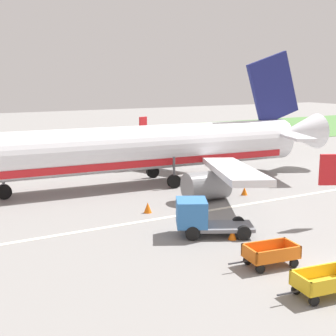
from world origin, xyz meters
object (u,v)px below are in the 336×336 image
(airplane, at_px, (147,149))
(traffic_cone_near_plane, at_px, (148,208))
(baggage_cart_second_in_row, at_px, (271,254))
(traffic_cone_by_carts, at_px, (232,234))
(traffic_cone_mid_apron, at_px, (244,191))
(service_truck_beside_carts, at_px, (200,217))
(baggage_cart_nearest, at_px, (324,282))

(airplane, relative_size, traffic_cone_near_plane, 52.97)
(baggage_cart_second_in_row, xyz_separation_m, traffic_cone_by_carts, (0.67, 3.92, -0.28))
(baggage_cart_second_in_row, bearing_deg, traffic_cone_by_carts, 80.27)
(airplane, xyz_separation_m, traffic_cone_by_carts, (-2.00, -14.67, -2.73))
(traffic_cone_near_plane, bearing_deg, baggage_cart_second_in_row, -84.25)
(traffic_cone_near_plane, bearing_deg, traffic_cone_by_carts, -75.82)
(baggage_cart_second_in_row, bearing_deg, traffic_cone_mid_apron, 56.91)
(baggage_cart_second_in_row, relative_size, traffic_cone_by_carts, 5.62)
(airplane, relative_size, traffic_cone_mid_apron, 59.10)
(airplane, height_order, traffic_cone_mid_apron, airplane)
(traffic_cone_near_plane, bearing_deg, service_truck_beside_carts, -83.98)
(baggage_cart_second_in_row, distance_m, service_truck_beside_carts, 5.49)
(baggage_cart_second_in_row, xyz_separation_m, traffic_cone_mid_apron, (7.58, 11.63, -0.28))
(traffic_cone_by_carts, bearing_deg, airplane, 82.22)
(service_truck_beside_carts, xyz_separation_m, traffic_cone_mid_apron, (8.10, 6.19, -0.78))
(baggage_cart_second_in_row, relative_size, service_truck_beside_carts, 0.76)
(airplane, distance_m, traffic_cone_by_carts, 15.05)
(traffic_cone_by_carts, bearing_deg, traffic_cone_near_plane, 104.18)
(baggage_cart_nearest, bearing_deg, service_truck_beside_carts, 92.07)
(baggage_cart_second_in_row, xyz_separation_m, service_truck_beside_carts, (-0.52, 5.44, 0.50))
(baggage_cart_second_in_row, height_order, traffic_cone_by_carts, baggage_cart_second_in_row)
(service_truck_beside_carts, bearing_deg, traffic_cone_near_plane, 96.02)
(service_truck_beside_carts, bearing_deg, traffic_cone_by_carts, -51.77)
(baggage_cart_second_in_row, height_order, traffic_cone_mid_apron, baggage_cart_second_in_row)
(traffic_cone_near_plane, height_order, traffic_cone_by_carts, traffic_cone_near_plane)
(baggage_cart_second_in_row, bearing_deg, airplane, 81.81)
(baggage_cart_nearest, xyz_separation_m, baggage_cart_second_in_row, (0.20, 3.49, 0.00))
(airplane, xyz_separation_m, traffic_cone_near_plane, (-3.78, -7.64, -2.70))
(airplane, xyz_separation_m, service_truck_beside_carts, (-3.20, -13.15, -1.95))
(baggage_cart_nearest, height_order, traffic_cone_by_carts, baggage_cart_nearest)
(traffic_cone_mid_apron, bearing_deg, traffic_cone_near_plane, -175.51)
(traffic_cone_near_plane, relative_size, traffic_cone_by_carts, 1.10)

